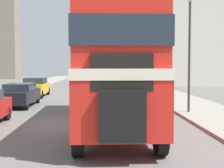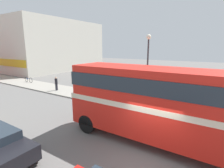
# 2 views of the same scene
# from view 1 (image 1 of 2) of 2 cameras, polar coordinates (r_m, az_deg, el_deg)

# --- Properties ---
(ground_plane) EXTENTS (120.00, 120.00, 0.00)m
(ground_plane) POSITION_cam_1_polar(r_m,az_deg,el_deg) (13.32, -7.07, -7.24)
(ground_plane) COLOR slate
(double_decker_bus) EXTENTS (2.54, 10.99, 4.06)m
(double_decker_bus) POSITION_cam_1_polar(r_m,az_deg,el_deg) (12.76, 0.00, 3.32)
(double_decker_bus) COLOR red
(double_decker_bus) RESTS_ON ground_plane
(bus_distant) EXTENTS (2.46, 10.64, 4.37)m
(bus_distant) POSITION_cam_1_polar(r_m,az_deg,el_deg) (44.20, -1.40, 3.52)
(bus_distant) COLOR #B2140F
(bus_distant) RESTS_ON ground_plane
(car_parked_mid) EXTENTS (1.75, 4.14, 1.38)m
(car_parked_mid) POSITION_cam_1_polar(r_m,az_deg,el_deg) (19.61, -16.55, -1.83)
(car_parked_mid) COLOR black
(car_parked_mid) RESTS_ON ground_plane
(car_parked_far) EXTENTS (1.71, 4.13, 1.50)m
(car_parked_far) POSITION_cam_1_polar(r_m,az_deg,el_deg) (25.61, -13.85, -0.51)
(car_parked_far) COLOR gold
(car_parked_far) RESTS_ON ground_plane
(pedestrian_walking) EXTENTS (0.32, 0.32, 1.58)m
(pedestrian_walking) POSITION_cam_1_polar(r_m,az_deg,el_deg) (27.25, 8.34, 0.28)
(pedestrian_walking) COLOR #282833
(pedestrian_walking) RESTS_ON sidewalk_right
(bicycle_on_pavement) EXTENTS (0.05, 1.76, 0.78)m
(bicycle_on_pavement) POSITION_cam_1_polar(r_m,az_deg,el_deg) (34.47, 7.70, 0.02)
(bicycle_on_pavement) COLOR black
(bicycle_on_pavement) RESTS_ON sidewalk_right
(street_lamp) EXTENTS (0.36, 0.36, 5.86)m
(street_lamp) POSITION_cam_1_polar(r_m,az_deg,el_deg) (16.20, 14.01, 8.60)
(street_lamp) COLOR #38383D
(street_lamp) RESTS_ON sidewalk_right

